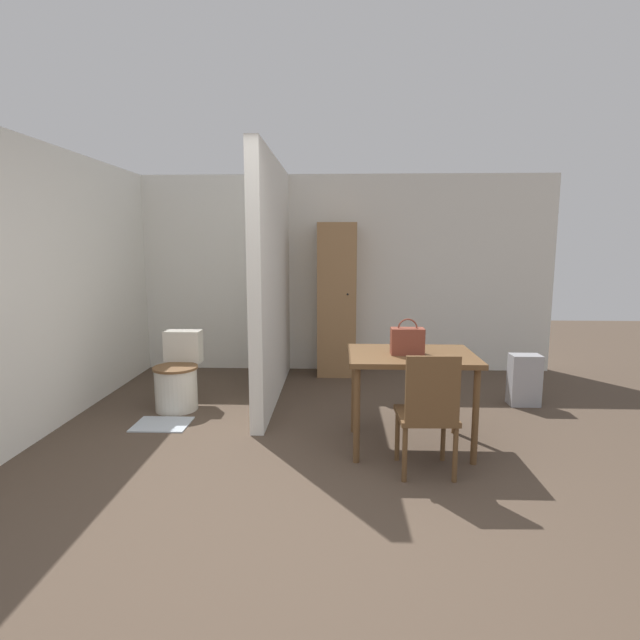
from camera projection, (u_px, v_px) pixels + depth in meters
ground_plane at (313, 518)px, 3.01m from camera, size 16.00×16.00×0.00m
wall_back at (327, 274)px, 6.46m from camera, size 5.74×0.12×2.50m
wall_left at (66, 285)px, 4.70m from camera, size 0.12×4.63×2.50m
partition_wall at (273, 281)px, 5.27m from camera, size 0.12×2.34×2.50m
dining_table at (411, 365)px, 3.97m from camera, size 1.00×0.74×0.78m
wooden_chair at (428, 411)px, 3.50m from camera, size 0.42×0.42×0.90m
toilet at (178, 378)px, 5.00m from camera, size 0.44×0.58×0.75m
handbag at (407, 341)px, 3.91m from camera, size 0.26×0.13×0.29m
wooden_cabinet at (337, 300)px, 6.21m from camera, size 0.47×0.46×1.89m
bath_mat at (162, 424)px, 4.55m from camera, size 0.49×0.39×0.01m
space_heater at (524, 380)px, 5.09m from camera, size 0.30×0.19×0.53m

